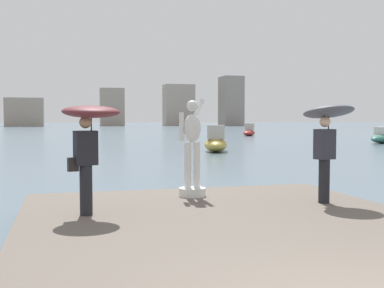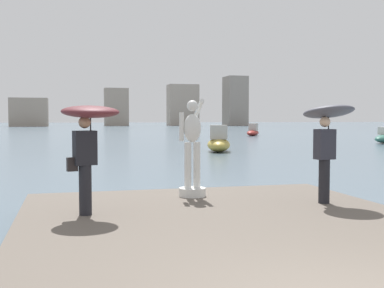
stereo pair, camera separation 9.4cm
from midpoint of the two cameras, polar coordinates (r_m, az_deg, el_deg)
The scene contains 8 objects.
ground_plane at distance 43.58m, azimuth -11.39°, elevation 0.22°, with size 400.00×400.00×0.00m, color slate.
pier at distance 6.74m, azimuth 8.68°, elevation -13.35°, with size 6.88×10.93×0.40m, color #60564C.
statue_white_figure at distance 10.55m, azimuth -0.24°, elevation -1.32°, with size 0.59×0.86×2.12m.
onlooker_left at distance 8.71m, azimuth -12.25°, elevation 1.79°, with size 1.25×1.25×1.94m.
onlooker_right at distance 10.09m, azimuth 15.29°, elevation 1.95°, with size 1.16×1.17×2.02m.
boat_near at distance 30.64m, azimuth 2.71°, elevation 0.17°, with size 2.45×3.98×1.67m.
boat_far at distance 58.61m, azimuth 6.67°, elevation 1.47°, with size 3.01×3.69×1.48m.
distant_skyline at distance 133.74m, azimuth -12.70°, elevation 4.49°, with size 92.56×12.68×13.83m.
Camera 1 is at (-2.63, -3.44, 2.10)m, focal length 45.55 mm.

